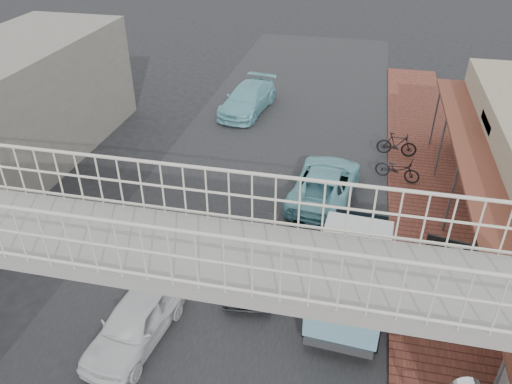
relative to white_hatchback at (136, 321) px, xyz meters
The scene contains 13 objects.
ground 2.69m from the white_hatchback, 47.63° to the left, with size 120.00×120.00×0.00m, color black.
road_strip 2.69m from the white_hatchback, 47.63° to the left, with size 10.00×60.00×0.01m, color black.
sidewalk 9.64m from the white_hatchback, 30.83° to the left, with size 3.00×40.00×0.10m, color brown.
footbridge 3.72m from the white_hatchback, 49.63° to the right, with size 16.40×2.40×6.34m.
building_far_left 12.32m from the white_hatchback, 139.36° to the left, with size 5.00×14.00×5.00m, color gray.
white_hatchback is the anchor object (origin of this frame).
dark_sedan 4.19m from the white_hatchback, 53.43° to the left, with size 1.42×4.08×1.34m, color black.
angkot_curb 9.32m from the white_hatchback, 62.80° to the left, with size 2.27×4.92×1.37m, color #71B9C4.
angkot_far 16.14m from the white_hatchback, 92.60° to the left, with size 1.99×4.90×1.42m, color #73BBC8.
angkot_van 6.15m from the white_hatchback, 24.61° to the left, with size 2.30×4.54×2.16m.
motorcycle_near 12.42m from the white_hatchback, 55.37° to the left, with size 0.65×1.86×0.98m, color black.
motorcycle_far 14.31m from the white_hatchback, 60.44° to the left, with size 0.50×1.78×1.07m, color black.
arrow_sign 9.12m from the white_hatchback, 14.84° to the left, with size 1.76×1.15×2.93m.
Camera 1 is at (3.50, -10.52, 10.79)m, focal length 35.00 mm.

